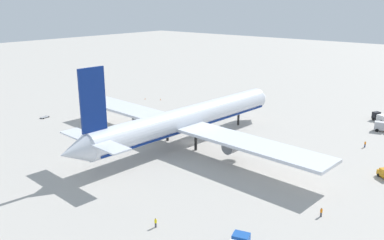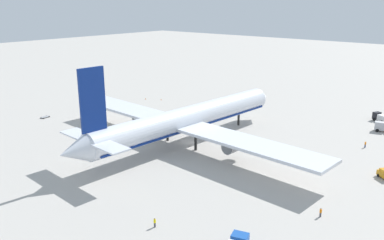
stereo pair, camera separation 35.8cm
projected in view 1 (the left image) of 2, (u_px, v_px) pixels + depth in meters
name	position (u px, v px, depth m)	size (l,w,h in m)	color
ground_plane	(189.00, 142.00, 108.07)	(600.00, 600.00, 0.00)	#ADA8A0
airliner	(185.00, 120.00, 105.38)	(73.24, 82.30, 23.42)	silver
service_truck_1	(383.00, 126.00, 116.52)	(3.24, 5.28, 2.81)	#BF4C14
service_truck_2	(380.00, 117.00, 126.42)	(4.31, 5.45, 2.63)	black
baggage_cart_0	(45.00, 117.00, 130.45)	(3.49, 1.92, 0.40)	gray
ground_worker_0	(321.00, 212.00, 70.61)	(0.56, 0.56, 1.66)	#3F3F47
ground_worker_1	(365.00, 144.00, 104.08)	(0.47, 0.47, 1.69)	navy
ground_worker_2	(156.00, 223.00, 67.28)	(0.50, 0.50, 1.66)	#3F3F47
traffic_cone_0	(161.00, 99.00, 153.65)	(0.36, 0.36, 0.55)	orange
traffic_cone_1	(239.00, 106.00, 144.24)	(0.36, 0.36, 0.55)	orange
traffic_cone_2	(145.00, 99.00, 154.96)	(0.36, 0.36, 0.55)	orange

